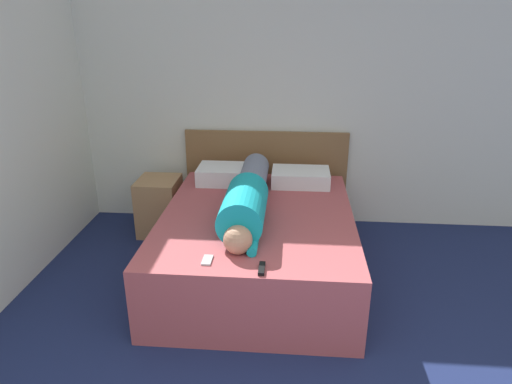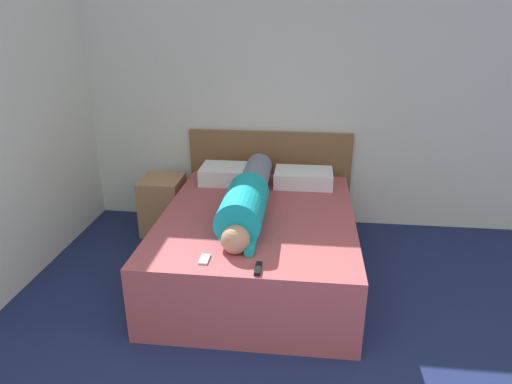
{
  "view_description": "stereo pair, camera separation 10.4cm",
  "coord_description": "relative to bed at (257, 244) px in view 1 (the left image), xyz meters",
  "views": [
    {
      "loc": [
        0.07,
        -0.65,
        2.15
      ],
      "look_at": [
        -0.2,
        2.67,
        0.83
      ],
      "focal_mm": 32.0,
      "sensor_mm": 36.0,
      "label": 1
    },
    {
      "loc": [
        0.18,
        -0.64,
        2.15
      ],
      "look_at": [
        -0.2,
        2.67,
        0.83
      ],
      "focal_mm": 32.0,
      "sensor_mm": 36.0,
      "label": 2
    }
  ],
  "objects": [
    {
      "name": "bed",
      "position": [
        0.0,
        0.0,
        0.0
      ],
      "size": [
        1.59,
        2.0,
        0.58
      ],
      "color": "#A84C51",
      "rests_on": "ground_plane"
    },
    {
      "name": "wall_back",
      "position": [
        0.2,
        1.21,
        1.01
      ],
      "size": [
        5.45,
        0.06,
        2.6
      ],
      "color": "silver",
      "rests_on": "ground_plane"
    },
    {
      "name": "pillow_near_headboard",
      "position": [
        -0.35,
        0.73,
        0.37
      ],
      "size": [
        0.58,
        0.38,
        0.16
      ],
      "color": "white",
      "rests_on": "bed"
    },
    {
      "name": "headboard",
      "position": [
        0.0,
        1.14,
        0.21
      ],
      "size": [
        1.71,
        0.04,
        1.0
      ],
      "color": "brown",
      "rests_on": "ground_plane"
    },
    {
      "name": "pillow_second",
      "position": [
        0.36,
        0.73,
        0.36
      ],
      "size": [
        0.55,
        0.38,
        0.14
      ],
      "color": "white",
      "rests_on": "bed"
    },
    {
      "name": "cell_phone",
      "position": [
        -0.28,
        -0.81,
        0.3
      ],
      "size": [
        0.06,
        0.13,
        0.01
      ],
      "color": "#B2B7BC",
      "rests_on": "bed"
    },
    {
      "name": "nightstand",
      "position": [
        -1.07,
        0.76,
        -0.0
      ],
      "size": [
        0.41,
        0.44,
        0.58
      ],
      "color": "#A37A51",
      "rests_on": "ground_plane"
    },
    {
      "name": "person_lying",
      "position": [
        -0.08,
        -0.02,
        0.44
      ],
      "size": [
        0.34,
        1.67,
        0.34
      ],
      "color": "tan",
      "rests_on": "bed"
    },
    {
      "name": "tv_remote",
      "position": [
        0.1,
        -0.9,
        0.3
      ],
      "size": [
        0.04,
        0.15,
        0.02
      ],
      "color": "black",
      "rests_on": "bed"
    }
  ]
}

